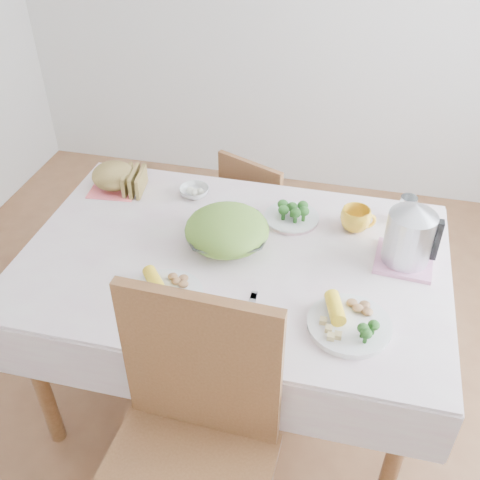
% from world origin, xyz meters
% --- Properties ---
extents(floor, '(3.60, 3.60, 0.00)m').
position_xyz_m(floor, '(0.00, 0.00, 0.00)').
color(floor, brown).
rests_on(floor, ground).
extents(dining_table, '(1.40, 0.90, 0.75)m').
position_xyz_m(dining_table, '(0.00, 0.00, 0.38)').
color(dining_table, brown).
rests_on(dining_table, floor).
extents(tablecloth, '(1.50, 1.00, 0.01)m').
position_xyz_m(tablecloth, '(0.00, 0.00, 0.76)').
color(tablecloth, silver).
rests_on(tablecloth, dining_table).
extents(chair_far, '(0.47, 0.47, 0.79)m').
position_xyz_m(chair_far, '(-0.01, 0.76, 0.47)').
color(chair_far, brown).
rests_on(chair_far, floor).
extents(salad_bowl, '(0.35, 0.35, 0.07)m').
position_xyz_m(salad_bowl, '(-0.04, 0.06, 0.80)').
color(salad_bowl, white).
rests_on(salad_bowl, tablecloth).
extents(dinner_plate_left, '(0.31, 0.31, 0.02)m').
position_xyz_m(dinner_plate_left, '(-0.16, -0.26, 0.77)').
color(dinner_plate_left, white).
rests_on(dinner_plate_left, tablecloth).
extents(dinner_plate_right, '(0.27, 0.27, 0.02)m').
position_xyz_m(dinner_plate_right, '(0.43, -0.26, 0.77)').
color(dinner_plate_right, white).
rests_on(dinner_plate_right, tablecloth).
extents(broccoli_plate, '(0.26, 0.26, 0.02)m').
position_xyz_m(broccoli_plate, '(0.17, 0.26, 0.77)').
color(broccoli_plate, beige).
rests_on(broccoli_plate, tablecloth).
extents(napkin, '(0.21, 0.21, 0.00)m').
position_xyz_m(napkin, '(-0.59, 0.32, 0.76)').
color(napkin, '#FB666B').
rests_on(napkin, tablecloth).
extents(bread_loaf, '(0.20, 0.19, 0.11)m').
position_xyz_m(bread_loaf, '(-0.59, 0.32, 0.82)').
color(bread_loaf, olive).
rests_on(bread_loaf, napkin).
extents(fruit_bowl, '(0.12, 0.12, 0.04)m').
position_xyz_m(fruit_bowl, '(-0.25, 0.34, 0.78)').
color(fruit_bowl, white).
rests_on(fruit_bowl, tablecloth).
extents(yellow_mug, '(0.15, 0.15, 0.09)m').
position_xyz_m(yellow_mug, '(0.41, 0.26, 0.81)').
color(yellow_mug, gold).
rests_on(yellow_mug, tablecloth).
extents(glass_tumbler, '(0.06, 0.06, 0.12)m').
position_xyz_m(glass_tumbler, '(0.59, 0.34, 0.83)').
color(glass_tumbler, white).
rests_on(glass_tumbler, tablecloth).
extents(pink_tray, '(0.21, 0.21, 0.02)m').
position_xyz_m(pink_tray, '(0.59, 0.11, 0.77)').
color(pink_tray, '#CD7DA3').
rests_on(pink_tray, tablecloth).
extents(electric_kettle, '(0.17, 0.17, 0.23)m').
position_xyz_m(electric_kettle, '(0.59, 0.11, 0.88)').
color(electric_kettle, '#B2B5BA').
rests_on(electric_kettle, pink_tray).
extents(fork_left, '(0.11, 0.15, 0.00)m').
position_xyz_m(fork_left, '(-0.08, -0.22, 0.76)').
color(fork_left, silver).
rests_on(fork_left, tablecloth).
extents(fork_right, '(0.03, 0.18, 0.00)m').
position_xyz_m(fork_right, '(0.12, -0.27, 0.76)').
color(fork_right, silver).
rests_on(fork_right, tablecloth).
extents(knife, '(0.18, 0.06, 0.00)m').
position_xyz_m(knife, '(0.10, -0.26, 0.76)').
color(knife, silver).
rests_on(knife, tablecloth).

